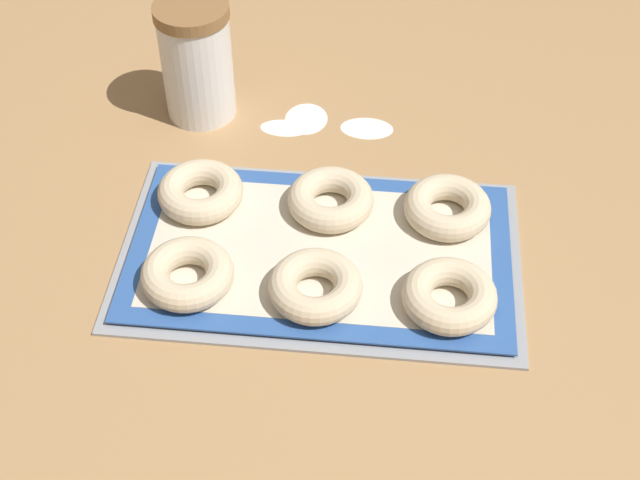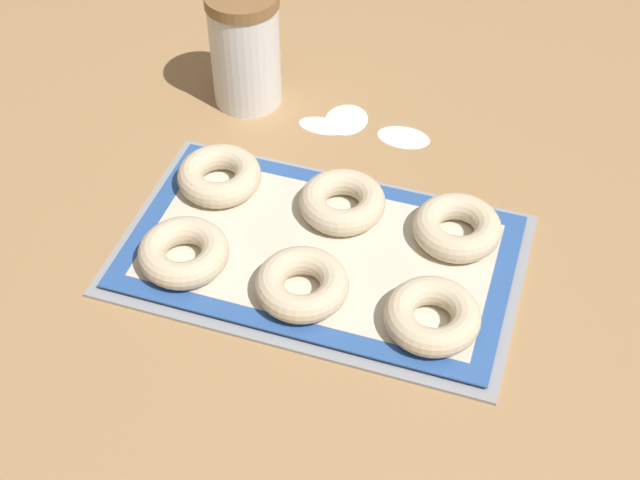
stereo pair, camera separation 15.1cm
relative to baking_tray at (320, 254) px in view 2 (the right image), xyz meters
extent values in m
plane|color=#A87F51|center=(0.02, 0.02, 0.00)|extent=(2.80, 2.80, 0.00)
cube|color=#93969B|center=(0.00, 0.00, 0.00)|extent=(0.46, 0.28, 0.01)
cube|color=#2D569E|center=(0.00, 0.00, 0.01)|extent=(0.44, 0.26, 0.00)
cube|color=beige|center=(0.00, 0.00, 0.01)|extent=(0.39, 0.21, 0.00)
torus|color=beige|center=(-0.14, -0.07, 0.02)|extent=(0.10, 0.10, 0.03)
torus|color=beige|center=(0.00, -0.07, 0.02)|extent=(0.10, 0.10, 0.03)
torus|color=beige|center=(0.15, -0.07, 0.02)|extent=(0.10, 0.10, 0.03)
torus|color=beige|center=(-0.15, 0.07, 0.02)|extent=(0.10, 0.10, 0.03)
torus|color=beige|center=(0.01, 0.07, 0.02)|extent=(0.10, 0.10, 0.03)
torus|color=beige|center=(0.14, 0.07, 0.02)|extent=(0.10, 0.10, 0.03)
cylinder|color=white|center=(-0.19, 0.26, 0.07)|extent=(0.09, 0.09, 0.15)
ellipsoid|color=white|center=(-0.07, 0.23, 0.00)|extent=(0.07, 0.04, 0.00)
ellipsoid|color=white|center=(-0.04, 0.25, 0.00)|extent=(0.06, 0.07, 0.00)
ellipsoid|color=white|center=(0.04, 0.24, 0.00)|extent=(0.07, 0.05, 0.00)
camera|label=1|loc=(0.07, -0.70, 0.76)|focal=50.00mm
camera|label=2|loc=(0.22, -0.67, 0.76)|focal=50.00mm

